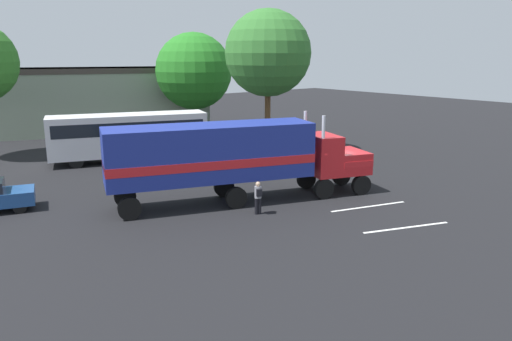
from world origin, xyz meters
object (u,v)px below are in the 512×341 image
Objects in this scene: tree_left at (194,71)px; tree_right at (268,53)px; person_bystander at (258,197)px; parked_bus at (129,133)px; semi_truck at (231,155)px.

tree_left is 11.21m from tree_right.
tree_right reaches higher than tree_left.
person_bystander is 0.15× the size of tree_right.
tree_right reaches higher than person_bystander.
parked_bus is at bearing 157.90° from tree_right.
tree_right is at bearing -22.10° from parked_bus.
parked_bus reaches higher than person_bystander.
person_bystander is at bearing -91.42° from parked_bus.
person_bystander is 0.14× the size of parked_bus.
tree_left is 0.88× the size of tree_right.
parked_bus is at bearing -144.48° from tree_left.
person_bystander is at bearing -131.65° from tree_right.
tree_right is (10.09, 11.35, 6.73)m from person_bystander.
semi_truck is 12.87m from parked_bus.
semi_truck is at bearing -90.84° from parked_bus.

